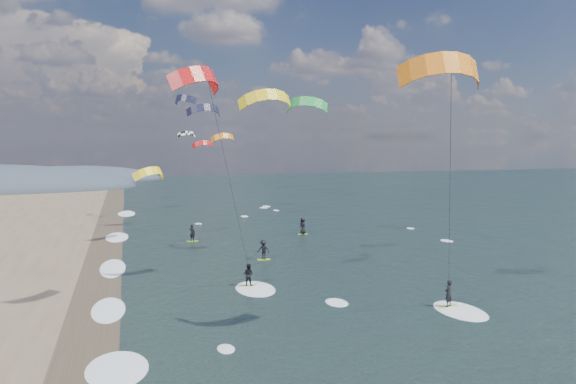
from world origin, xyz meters
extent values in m
cube|color=#382D23|center=(-12.00, 10.00, 0.00)|extent=(3.00, 240.00, 0.00)
ellipsoid|color=#3D4756|center=(-22.00, 120.00, 0.00)|extent=(40.00, 18.00, 7.00)
cube|color=#8EBC21|center=(8.38, 9.87, 0.03)|extent=(1.30, 0.39, 0.06)
imported|color=black|center=(8.38, 9.87, 0.86)|extent=(0.69, 0.61, 1.60)
ellipsoid|color=white|center=(8.68, 9.07, 0.00)|extent=(2.60, 4.20, 0.12)
cylinder|color=black|center=(6.38, 6.87, 7.42)|extent=(0.02, 0.02, 14.20)
cube|color=#8EBC21|center=(-2.13, 17.87, 0.03)|extent=(1.19, 0.37, 0.05)
imported|color=black|center=(-2.13, 17.87, 0.81)|extent=(0.93, 0.90, 1.51)
ellipsoid|color=white|center=(-1.83, 17.07, 0.00)|extent=(2.60, 4.20, 0.12)
cylinder|color=black|center=(-3.88, 14.87, 7.44)|extent=(0.02, 0.02, 14.11)
cube|color=#8EBC21|center=(0.81, 25.63, 0.03)|extent=(1.10, 0.35, 0.05)
imported|color=black|center=(0.81, 25.63, 0.87)|extent=(1.20, 1.13, 1.63)
cube|color=#8EBC21|center=(7.67, 36.45, 0.03)|extent=(1.10, 0.35, 0.05)
imported|color=black|center=(7.67, 36.45, 0.90)|extent=(0.79, 0.96, 1.70)
cube|color=#8EBC21|center=(-3.93, 35.62, 0.03)|extent=(1.10, 0.35, 0.05)
imported|color=black|center=(-3.93, 35.62, 0.87)|extent=(0.71, 0.69, 1.64)
ellipsoid|color=white|center=(-10.80, 6.00, 0.00)|extent=(2.40, 5.40, 0.11)
ellipsoid|color=white|center=(-10.80, 15.00, 0.00)|extent=(2.40, 5.40, 0.11)
ellipsoid|color=white|center=(-10.80, 26.00, 0.00)|extent=(2.40, 5.40, 0.11)
ellipsoid|color=white|center=(-10.80, 40.00, 0.00)|extent=(2.40, 5.40, 0.11)
ellipsoid|color=white|center=(-10.80, 58.00, 0.00)|extent=(2.40, 5.40, 0.11)
camera|label=1|loc=(-9.92, -18.94, 10.17)|focal=35.00mm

